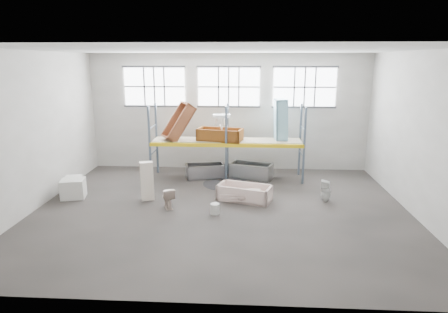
# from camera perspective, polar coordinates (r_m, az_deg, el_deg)

# --- Properties ---
(floor) EXTENTS (12.00, 10.00, 0.10)m
(floor) POSITION_cam_1_polar(r_m,az_deg,el_deg) (12.68, -0.40, -8.02)
(floor) COLOR #4C4541
(floor) RESTS_ON ground
(ceiling) EXTENTS (12.00, 10.00, 0.10)m
(ceiling) POSITION_cam_1_polar(r_m,az_deg,el_deg) (11.76, -0.44, 15.69)
(ceiling) COLOR silver
(ceiling) RESTS_ON ground
(wall_back) EXTENTS (12.00, 0.10, 5.00)m
(wall_back) POSITION_cam_1_polar(r_m,az_deg,el_deg) (16.94, 0.70, 6.53)
(wall_back) COLOR #A39F97
(wall_back) RESTS_ON ground
(wall_front) EXTENTS (12.00, 0.10, 5.00)m
(wall_front) POSITION_cam_1_polar(r_m,az_deg,el_deg) (7.07, -3.10, -4.19)
(wall_front) COLOR #AFABA2
(wall_front) RESTS_ON ground
(wall_left) EXTENTS (0.10, 10.00, 5.00)m
(wall_left) POSITION_cam_1_polar(r_m,az_deg,el_deg) (13.74, -26.52, 3.29)
(wall_left) COLOR #9C9890
(wall_left) RESTS_ON ground
(wall_right) EXTENTS (0.10, 10.00, 5.00)m
(wall_right) POSITION_cam_1_polar(r_m,az_deg,el_deg) (13.05, 27.18, 2.72)
(wall_right) COLOR #AEAAA2
(wall_right) RESTS_ON ground
(window_left) EXTENTS (2.60, 0.04, 1.60)m
(window_left) POSITION_cam_1_polar(r_m,az_deg,el_deg) (17.17, -10.20, 10.10)
(window_left) COLOR white
(window_left) RESTS_ON wall_back
(window_mid) EXTENTS (2.60, 0.04, 1.60)m
(window_mid) POSITION_cam_1_polar(r_m,az_deg,el_deg) (16.72, 0.70, 10.22)
(window_mid) COLOR white
(window_mid) RESTS_ON wall_back
(window_right) EXTENTS (2.60, 0.04, 1.60)m
(window_right) POSITION_cam_1_polar(r_m,az_deg,el_deg) (16.88, 11.78, 9.97)
(window_right) COLOR white
(window_right) RESTS_ON wall_back
(rack_upright_la) EXTENTS (0.08, 0.08, 3.00)m
(rack_upright_la) POSITION_cam_1_polar(r_m,az_deg,el_deg) (15.44, -10.88, 1.77)
(rack_upright_la) COLOR slate
(rack_upright_la) RESTS_ON floor
(rack_upright_lb) EXTENTS (0.08, 0.08, 3.00)m
(rack_upright_lb) POSITION_cam_1_polar(r_m,az_deg,el_deg) (16.58, -9.89, 2.66)
(rack_upright_lb) COLOR slate
(rack_upright_lb) RESTS_ON floor
(rack_upright_ma) EXTENTS (0.08, 0.08, 3.00)m
(rack_upright_ma) POSITION_cam_1_polar(r_m,az_deg,el_deg) (14.99, 0.31, 1.66)
(rack_upright_ma) COLOR slate
(rack_upright_ma) RESTS_ON floor
(rack_upright_mb) EXTENTS (0.08, 0.08, 3.00)m
(rack_upright_mb) POSITION_cam_1_polar(r_m,az_deg,el_deg) (16.17, 0.54, 2.57)
(rack_upright_mb) COLOR slate
(rack_upright_mb) RESTS_ON floor
(rack_upright_ra) EXTENTS (0.08, 0.08, 3.00)m
(rack_upright_ra) POSITION_cam_1_polar(r_m,az_deg,el_deg) (15.14, 11.73, 1.49)
(rack_upright_ra) COLOR slate
(rack_upright_ra) RESTS_ON floor
(rack_upright_rb) EXTENTS (0.08, 0.08, 3.00)m
(rack_upright_rb) POSITION_cam_1_polar(r_m,az_deg,el_deg) (16.30, 11.14, 2.40)
(rack_upright_rb) COLOR slate
(rack_upright_rb) RESTS_ON floor
(rack_beam_front) EXTENTS (6.00, 0.10, 0.14)m
(rack_beam_front) POSITION_cam_1_polar(r_m,az_deg,el_deg) (14.99, 0.31, 1.66)
(rack_beam_front) COLOR yellow
(rack_beam_front) RESTS_ON floor
(rack_beam_back) EXTENTS (6.00, 0.10, 0.14)m
(rack_beam_back) POSITION_cam_1_polar(r_m,az_deg,el_deg) (16.17, 0.54, 2.57)
(rack_beam_back) COLOR yellow
(rack_beam_back) RESTS_ON floor
(shelf_deck) EXTENTS (5.90, 1.10, 0.03)m
(shelf_deck) POSITION_cam_1_polar(r_m,az_deg,el_deg) (15.56, 0.43, 2.42)
(shelf_deck) COLOR gray
(shelf_deck) RESTS_ON floor
(wet_patch) EXTENTS (1.80, 1.80, 0.00)m
(wet_patch) POSITION_cam_1_polar(r_m,az_deg,el_deg) (15.19, 0.26, -4.02)
(wet_patch) COLOR black
(wet_patch) RESTS_ON floor
(bathtub_beige) EXTENTS (1.99, 1.37, 0.53)m
(bathtub_beige) POSITION_cam_1_polar(r_m,az_deg,el_deg) (13.41, 3.04, -5.34)
(bathtub_beige) COLOR beige
(bathtub_beige) RESTS_ON floor
(cistern_spare) EXTENTS (0.49, 0.27, 0.45)m
(cistern_spare) POSITION_cam_1_polar(r_m,az_deg,el_deg) (13.09, 4.33, -5.80)
(cistern_spare) COLOR beige
(cistern_spare) RESTS_ON bathtub_beige
(sink_in_tub) EXTENTS (0.59, 0.59, 0.16)m
(sink_in_tub) POSITION_cam_1_polar(r_m,az_deg,el_deg) (13.17, 2.67, -6.20)
(sink_in_tub) COLOR beige
(sink_in_tub) RESTS_ON bathtub_beige
(toilet_beige) EXTENTS (0.61, 0.77, 0.69)m
(toilet_beige) POSITION_cam_1_polar(r_m,az_deg,el_deg) (12.84, -8.26, -5.98)
(toilet_beige) COLOR beige
(toilet_beige) RESTS_ON floor
(cistern_tall) EXTENTS (0.51, 0.41, 1.35)m
(cistern_tall) POSITION_cam_1_polar(r_m,az_deg,el_deg) (13.57, -11.28, -3.56)
(cistern_tall) COLOR silver
(cistern_tall) RESTS_ON floor
(toilet_white) EXTENTS (0.41, 0.40, 0.75)m
(toilet_white) POSITION_cam_1_polar(r_m,az_deg,el_deg) (13.70, 14.78, -4.90)
(toilet_white) COLOR white
(toilet_white) RESTS_ON floor
(steel_tub_left) EXTENTS (1.67, 1.09, 0.56)m
(steel_tub_left) POSITION_cam_1_polar(r_m,az_deg,el_deg) (15.94, -2.79, -2.12)
(steel_tub_left) COLOR #A5A6AC
(steel_tub_left) RESTS_ON floor
(steel_tub_right) EXTENTS (1.84, 1.28, 0.62)m
(steel_tub_right) POSITION_cam_1_polar(r_m,az_deg,el_deg) (15.89, 4.03, -2.09)
(steel_tub_right) COLOR #B4B8BB
(steel_tub_right) RESTS_ON floor
(rust_tub_flat) EXTENTS (1.90, 1.19, 0.49)m
(rust_tub_flat) POSITION_cam_1_polar(r_m,az_deg,el_deg) (15.43, -0.60, 3.23)
(rust_tub_flat) COLOR #88410D
(rust_tub_flat) RESTS_ON shelf_deck
(rust_tub_tilted) EXTENTS (1.51, 1.33, 1.59)m
(rust_tub_tilted) POSITION_cam_1_polar(r_m,az_deg,el_deg) (15.63, -6.70, 5.05)
(rust_tub_tilted) COLOR brown
(rust_tub_tilted) RESTS_ON shelf_deck
(sink_on_shelf) EXTENTS (0.83, 0.74, 0.62)m
(sink_on_shelf) POSITION_cam_1_polar(r_m,az_deg,el_deg) (15.19, -0.36, 4.11)
(sink_on_shelf) COLOR white
(sink_on_shelf) RESTS_ON rust_tub_flat
(blue_tub_upright) EXTENTS (0.58, 0.81, 1.65)m
(blue_tub_upright) POSITION_cam_1_polar(r_m,az_deg,el_deg) (15.66, 8.35, 5.38)
(blue_tub_upright) COLOR #84BCD2
(blue_tub_upright) RESTS_ON shelf_deck
(bucket) EXTENTS (0.37, 0.37, 0.33)m
(bucket) POSITION_cam_1_polar(r_m,az_deg,el_deg) (12.27, -1.35, -7.70)
(bucket) COLOR beige
(bucket) RESTS_ON floor
(carton_near) EXTENTS (0.91, 0.82, 0.67)m
(carton_near) POSITION_cam_1_polar(r_m,az_deg,el_deg) (14.59, -21.32, -4.42)
(carton_near) COLOR silver
(carton_near) RESTS_ON floor
(carton_far) EXTENTS (0.72, 0.72, 0.50)m
(carton_far) POSITION_cam_1_polar(r_m,az_deg,el_deg) (15.52, -21.29, -3.67)
(carton_far) COLOR silver
(carton_far) RESTS_ON floor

